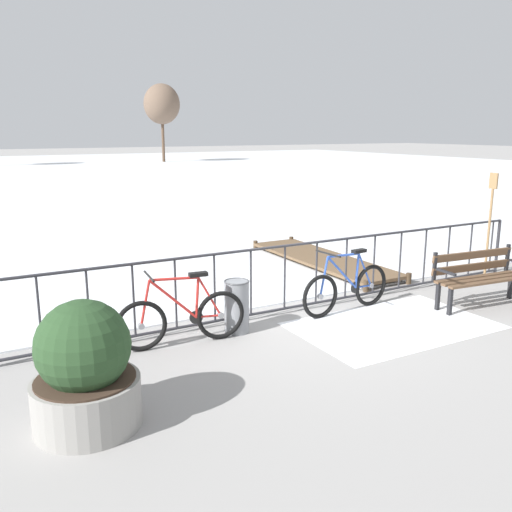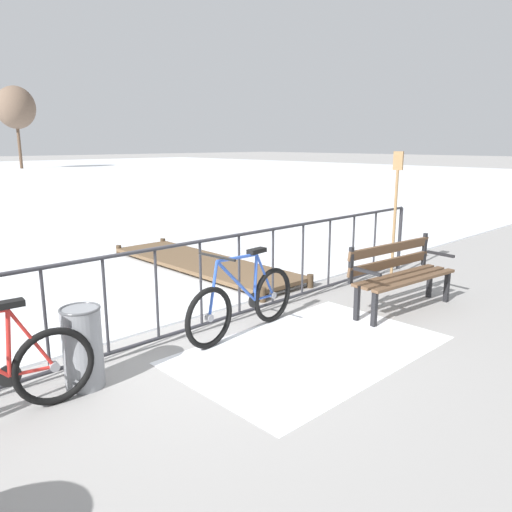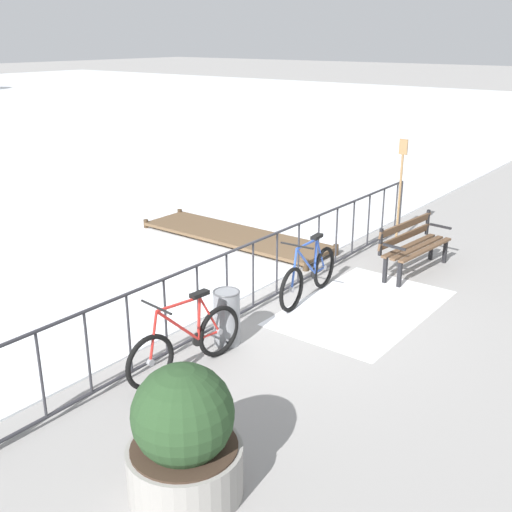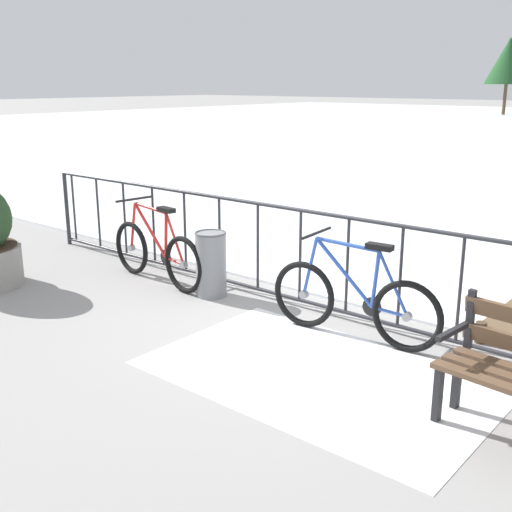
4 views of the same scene
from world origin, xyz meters
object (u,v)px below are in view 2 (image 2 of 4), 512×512
bicycle_near_railing (243,302)px  oar_upright (395,207)px  trash_bin (83,347)px  park_bench (399,271)px

bicycle_near_railing → oar_upright: bearing=2.2°
trash_bin → oar_upright: size_ratio=0.37×
bicycle_near_railing → oar_upright: 3.39m
trash_bin → oar_upright: oar_upright is taller
park_bench → trash_bin: 3.96m
bicycle_near_railing → trash_bin: 1.86m
oar_upright → trash_bin: bearing=-179.0°
bicycle_near_railing → park_bench: bicycle_near_railing is taller
park_bench → trash_bin: (-3.88, 0.78, -0.14)m
trash_bin → oar_upright: bearing=1.0°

